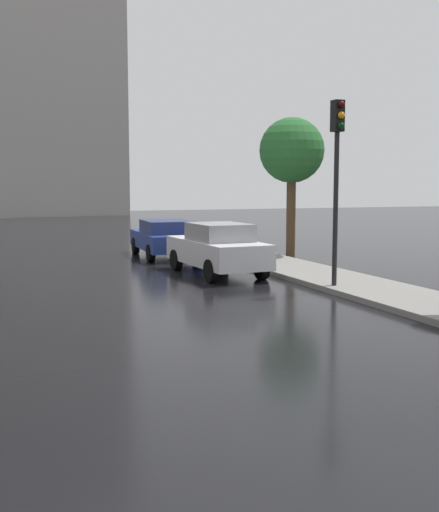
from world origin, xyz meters
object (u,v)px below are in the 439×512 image
Objects in this scene: car_blue_far_ahead at (165,238)px; traffic_light at (337,159)px; car_white_mid_road at (217,248)px; street_tree_near at (292,152)px.

car_blue_far_ahead is 9.26m from traffic_light.
car_blue_far_ahead is at bearing 102.05° from traffic_light.
street_tree_near is (4.02, 3.17, 3.01)m from car_white_mid_road.
car_blue_far_ahead is 0.97× the size of traffic_light.
car_white_mid_road is at bearing -141.79° from street_tree_near.
street_tree_near is at bearing 71.42° from traffic_light.
street_tree_near reaches higher than car_blue_far_ahead.
car_white_mid_road is at bearing -85.36° from car_blue_far_ahead.
street_tree_near is at bearing 35.55° from car_white_mid_road.
traffic_light is at bearing -108.58° from street_tree_near.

